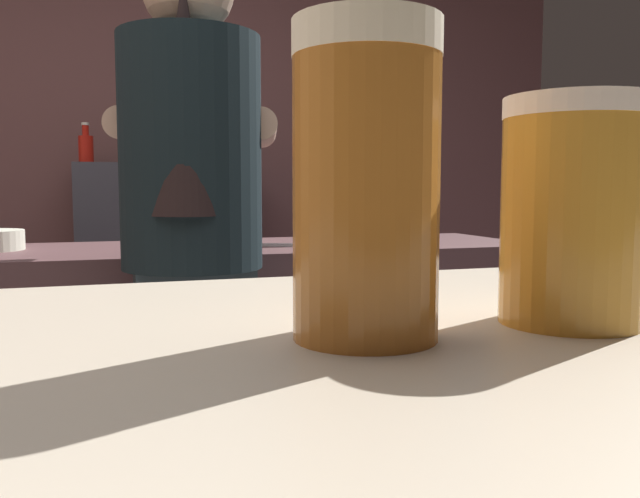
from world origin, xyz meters
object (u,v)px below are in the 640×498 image
at_px(pint_glass_far, 366,183).
at_px(bottle_vinegar, 86,148).
at_px(bottle_hot_sauce, 198,149).
at_px(bartender, 192,239).
at_px(knife_block, 323,211).
at_px(bottle_olive_oil, 217,147).
at_px(pint_glass_near, 572,212).
at_px(bottle_soy, 186,147).
at_px(chefs_knife, 267,245).

relative_size(pint_glass_far, bottle_vinegar, 0.84).
bearing_deg(bottle_vinegar, bottle_hot_sauce, 11.78).
relative_size(bartender, bottle_hot_sauce, 8.07).
height_order(knife_block, bottle_olive_oil, bottle_olive_oil).
bearing_deg(bottle_hot_sauce, bottle_vinegar, -168.22).
relative_size(pint_glass_near, bottle_hot_sauce, 0.60).
bearing_deg(bottle_hot_sauce, pint_glass_near, -93.44).
xyz_separation_m(pint_glass_far, bottle_soy, (0.24, 2.92, 0.20)).
height_order(knife_block, pint_glass_far, knife_block).
height_order(knife_block, pint_glass_near, knife_block).
bearing_deg(bottle_vinegar, bottle_soy, -0.82).
xyz_separation_m(chefs_knife, bottle_olive_oil, (0.05, 1.32, 0.39)).
height_order(bottle_vinegar, bottle_hot_sauce, bottle_hot_sauce).
height_order(pint_glass_far, bottle_olive_oil, bottle_olive_oil).
distance_m(chefs_knife, bottle_hot_sauce, 1.38).
height_order(chefs_knife, pint_glass_near, pint_glass_near).
xyz_separation_m(knife_block, bottle_vinegar, (-0.78, 1.15, 0.26)).
xyz_separation_m(knife_block, bottle_hot_sauce, (-0.25, 1.26, 0.27)).
relative_size(bartender, pint_glass_near, 13.40).
relative_size(chefs_knife, bottle_soy, 1.12).
distance_m(pint_glass_far, bottle_olive_oil, 3.06).
relative_size(bottle_olive_oil, bottle_vinegar, 1.29).
bearing_deg(pint_glass_near, bottle_soy, 87.79).
relative_size(chefs_knife, bottle_hot_sauce, 1.15).
xyz_separation_m(bottle_olive_oil, bottle_vinegar, (-0.62, -0.11, -0.02)).
distance_m(bartender, pint_glass_near, 1.31).
height_order(bottle_olive_oil, bottle_vinegar, bottle_olive_oil).
bearing_deg(bottle_vinegar, knife_block, -55.80).
bearing_deg(chefs_knife, bottle_vinegar, 135.22).
bearing_deg(bottle_soy, bottle_vinegar, 179.18).
bearing_deg(bartender, bottle_hot_sauce, 5.38).
bearing_deg(knife_block, bartender, -135.99).
height_order(pint_glass_near, pint_glass_far, pint_glass_far).
bearing_deg(bottle_hot_sauce, bottle_soy, -120.81).
distance_m(bottle_soy, bottle_hot_sauce, 0.14).
distance_m(pint_glass_near, bottle_soy, 2.93).
bearing_deg(knife_block, pint_glass_far, -107.43).
xyz_separation_m(pint_glass_far, bottle_vinegar, (-0.22, 2.92, 0.18)).
height_order(chefs_knife, bottle_soy, bottle_soy).
bearing_deg(bartender, pint_glass_near, -164.35).
relative_size(pint_glass_far, bottle_hot_sauce, 0.75).
distance_m(chefs_knife, pint_glass_far, 1.75).
bearing_deg(bottle_olive_oil, bartender, -100.92).
xyz_separation_m(bartender, bottle_hot_sauce, (0.24, 1.73, 0.32)).
height_order(bartender, bottle_hot_sauce, bartender).
height_order(bottle_soy, bottle_hot_sauce, bottle_soy).
xyz_separation_m(pint_glass_near, pint_glass_far, (-0.12, 0.00, 0.02)).
xyz_separation_m(bartender, pint_glass_far, (-0.07, -1.30, 0.13)).
bearing_deg(pint_glass_far, bartender, 87.06).
bearing_deg(pint_glass_near, knife_block, 76.24).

